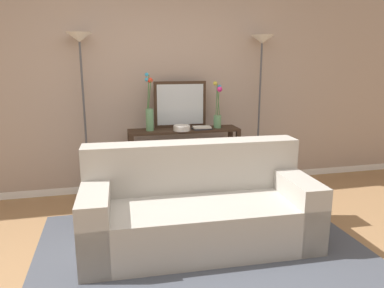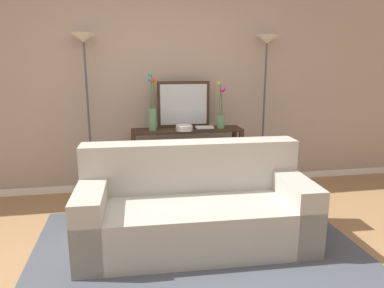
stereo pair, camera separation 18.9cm
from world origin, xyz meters
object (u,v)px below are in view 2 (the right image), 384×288
object	(u,v)px
console_table	(187,150)
floor_lamp_right	(266,69)
book_row_under_console	(163,190)
floor_lamp_left	(86,71)
fruit_bowl	(184,128)
vase_short_flowers	(221,112)
wall_mirror	(184,104)
couch	(195,209)
vase_tall_flowers	(152,112)
book_stack	(205,128)

from	to	relation	value
console_table	floor_lamp_right	world-z (taller)	floor_lamp_right
console_table	book_row_under_console	world-z (taller)	console_table
floor_lamp_left	fruit_bowl	size ratio (longest dim) A/B	9.71
vase_short_flowers	wall_mirror	bearing A→B (deg)	160.46
couch	vase_tall_flowers	world-z (taller)	vase_tall_flowers
console_table	vase_tall_flowers	world-z (taller)	vase_tall_flowers
couch	console_table	distance (m)	1.27
console_table	wall_mirror	xyz separation A→B (m)	(-0.02, 0.13, 0.54)
vase_tall_flowers	floor_lamp_right	bearing A→B (deg)	4.74
floor_lamp_right	fruit_bowl	bearing A→B (deg)	-168.80
console_table	vase_short_flowers	xyz separation A→B (m)	(0.41, -0.02, 0.45)
book_stack	wall_mirror	bearing A→B (deg)	136.64
fruit_bowl	book_row_under_console	distance (m)	0.84
fruit_bowl	console_table	bearing A→B (deg)	62.62
console_table	wall_mirror	bearing A→B (deg)	97.39
couch	book_stack	distance (m)	1.32
wall_mirror	floor_lamp_right	bearing A→B (deg)	-1.10
floor_lamp_left	vase_tall_flowers	world-z (taller)	floor_lamp_left
console_table	book_stack	xyz separation A→B (m)	(0.20, -0.07, 0.27)
couch	floor_lamp_left	bearing A→B (deg)	126.59
couch	console_table	size ratio (longest dim) A/B	1.53
floor_lamp_left	wall_mirror	distance (m)	1.20
couch	book_row_under_console	xyz separation A→B (m)	(-0.16, 1.23, -0.26)
vase_tall_flowers	book_row_under_console	size ratio (longest dim) A/B	1.40
wall_mirror	vase_tall_flowers	size ratio (longest dim) A/B	0.96
console_table	book_stack	size ratio (longest dim) A/B	5.70
floor_lamp_right	book_row_under_console	xyz separation A→B (m)	(-1.32, -0.11, -1.45)
floor_lamp_left	floor_lamp_right	xyz separation A→B (m)	(2.16, 0.00, 0.01)
wall_mirror	book_row_under_console	size ratio (longest dim) A/B	1.35
console_table	vase_short_flowers	distance (m)	0.61
floor_lamp_right	vase_short_flowers	distance (m)	0.80
vase_short_flowers	couch	bearing A→B (deg)	-114.63
console_table	floor_lamp_right	bearing A→B (deg)	6.44
floor_lamp_right	book_row_under_console	bearing A→B (deg)	-175.05
console_table	floor_lamp_right	xyz separation A→B (m)	(1.01, 0.11, 0.95)
console_table	floor_lamp_left	distance (m)	1.49
couch	floor_lamp_left	size ratio (longest dim) A/B	1.06
couch	book_stack	bearing A→B (deg)	73.43
vase_short_flowers	book_row_under_console	bearing A→B (deg)	178.52
book_row_under_console	book_stack	bearing A→B (deg)	-8.12
console_table	vase_short_flowers	world-z (taller)	vase_short_flowers
floor_lamp_left	couch	bearing A→B (deg)	-53.41
vase_tall_flowers	book_stack	size ratio (longest dim) A/B	2.86
floor_lamp_left	floor_lamp_right	distance (m)	2.16
couch	floor_lamp_right	size ratio (longest dim) A/B	1.06
vase_short_flowers	floor_lamp_right	bearing A→B (deg)	12.46
vase_short_flowers	console_table	bearing A→B (deg)	177.43
book_row_under_console	console_table	bearing A→B (deg)	0.00
couch	wall_mirror	bearing A→B (deg)	84.70
couch	floor_lamp_right	bearing A→B (deg)	49.33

